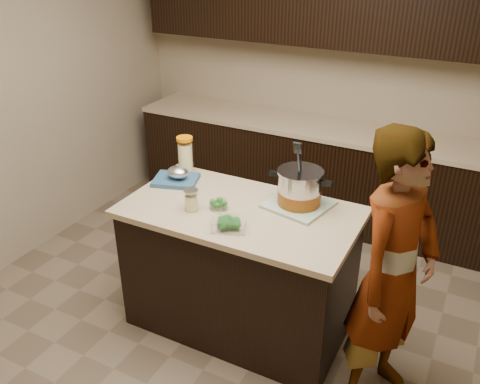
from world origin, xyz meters
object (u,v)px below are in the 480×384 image
at_px(stock_pot, 300,190).
at_px(island, 240,268).
at_px(lemonade_pitcher, 185,157).
at_px(person, 393,275).

bearing_deg(stock_pot, island, -149.01).
xyz_separation_m(stock_pot, lemonade_pitcher, (-0.89, 0.08, 0.01)).
relative_size(stock_pot, person, 0.25).
distance_m(island, person, 1.06).
relative_size(island, lemonade_pitcher, 5.35).
xyz_separation_m(island, stock_pot, (0.31, 0.21, 0.56)).
bearing_deg(island, lemonade_pitcher, 153.60).
bearing_deg(person, lemonade_pitcher, 94.19).
bearing_deg(person, island, 101.24).
height_order(stock_pot, lemonade_pitcher, stock_pot).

